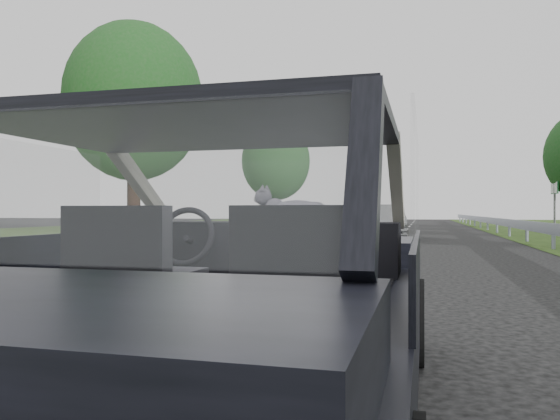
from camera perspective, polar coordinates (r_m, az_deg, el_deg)
The scene contains 10 objects.
subject_car at distance 2.74m, azimuth -5.09°, elevation -7.25°, with size 1.80×4.00×1.45m, color black.
dashboard at distance 3.32m, azimuth -1.42°, elevation -3.84°, with size 1.58×0.45×0.30m, color black.
driver_seat at distance 2.63m, azimuth -15.50°, elevation -4.15°, with size 0.50×0.72×0.42m, color black.
passenger_seat at distance 2.34m, azimuth 1.76°, elevation -4.67°, with size 0.50×0.72×0.42m, color black.
steering_wheel at distance 3.18m, azimuth -9.86°, elevation -2.74°, with size 0.36×0.36×0.04m, color black.
cat at distance 3.27m, azimuth 1.78°, elevation 0.04°, with size 0.51×0.16×0.23m, color gray.
other_car at distance 21.16m, azimuth 10.90°, elevation -1.21°, with size 1.58×4.01×1.32m, color #A7A9AC.
highway_sign at distance 29.01m, azimuth 26.77°, elevation 0.24°, with size 0.10×0.99×2.48m, color #176530.
tree_5 at distance 23.11m, azimuth -15.03°, elevation 7.78°, with size 5.60×5.60×8.48m, color #154916, non-canonical shape.
tree_6 at distance 33.84m, azimuth -0.44°, elevation 3.52°, with size 4.24×4.24×6.43m, color #154916, non-canonical shape.
Camera 1 is at (0.92, -2.56, 1.07)m, focal length 35.00 mm.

